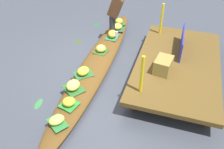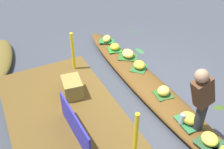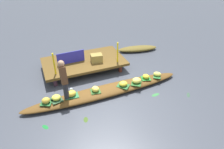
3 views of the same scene
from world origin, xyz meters
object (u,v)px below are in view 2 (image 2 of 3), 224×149
object	(u,v)px
moored_boat	(1,58)
banana_bunch_0	(107,39)
vendor_boat	(150,88)
banana_bunch_4	(164,91)
banana_bunch_5	(210,139)
market_banner	(75,125)
banana_bunch_1	(128,54)
vendor_person	(202,97)
water_bottle	(182,119)
banana_bunch_7	(115,47)
banana_bunch_3	(189,118)
produce_crate	(72,87)
banana_bunch_2	(139,65)

from	to	relation	value
moored_boat	banana_bunch_0	bearing A→B (deg)	-92.26
vendor_boat	banana_bunch_4	xyz separation A→B (m)	(-0.38, -0.02, 0.20)
banana_bunch_5	market_banner	distance (m)	2.08
banana_bunch_0	banana_bunch_1	size ratio (longest dim) A/B	0.89
vendor_boat	vendor_person	world-z (taller)	vendor_person
banana_bunch_4	water_bottle	bearing A→B (deg)	166.85
banana_bunch_5	banana_bunch_7	size ratio (longest dim) A/B	1.13
banana_bunch_7	vendor_boat	bearing A→B (deg)	-179.16
water_bottle	banana_bunch_5	bearing A→B (deg)	-166.20
banana_bunch_3	moored_boat	bearing A→B (deg)	34.12
banana_bunch_0	market_banner	size ratio (longest dim) A/B	0.26
moored_boat	produce_crate	world-z (taller)	produce_crate
banana_bunch_3	water_bottle	bearing A→B (deg)	73.75
vendor_boat	banana_bunch_2	bearing A→B (deg)	-9.66
vendor_boat	market_banner	world-z (taller)	market_banner
banana_bunch_7	banana_bunch_3	bearing A→B (deg)	179.92
banana_bunch_2	produce_crate	size ratio (longest dim) A/B	0.64
banana_bunch_1	produce_crate	world-z (taller)	produce_crate
market_banner	banana_bunch_3	bearing A→B (deg)	-105.34
banana_bunch_0	produce_crate	world-z (taller)	produce_crate
banana_bunch_3	produce_crate	xyz separation A→B (m)	(1.37, 1.55, 0.24)
market_banner	vendor_boat	bearing A→B (deg)	-70.62
banana_bunch_1	produce_crate	size ratio (longest dim) A/B	0.71
banana_bunch_5	market_banner	world-z (taller)	market_banner
banana_bunch_3	banana_bunch_4	distance (m)	0.78
banana_bunch_1	banana_bunch_7	world-z (taller)	banana_bunch_1
vendor_boat	banana_bunch_5	xyz separation A→B (m)	(-1.64, 0.02, 0.19)
banana_bunch_5	banana_bunch_2	bearing A→B (deg)	-2.91
banana_bunch_1	banana_bunch_5	distance (m)	2.74
banana_bunch_1	banana_bunch_3	distance (m)	2.27
banana_bunch_7	market_banner	xyz separation A→B (m)	(-2.28, 1.84, 0.33)
banana_bunch_2	vendor_person	bearing A→B (deg)	175.67
banana_bunch_2	vendor_person	world-z (taller)	vendor_person
moored_boat	vendor_person	distance (m)	4.74
banana_bunch_7	water_bottle	xyz separation A→B (m)	(-2.67, 0.13, 0.02)
moored_boat	banana_bunch_5	xyz separation A→B (m)	(-4.24, -2.55, 0.19)
vendor_boat	banana_bunch_1	world-z (taller)	banana_bunch_1
moored_boat	banana_bunch_1	bearing A→B (deg)	-108.67
banana_bunch_5	market_banner	xyz separation A→B (m)	(0.91, 1.84, 0.33)
banana_bunch_0	banana_bunch_7	world-z (taller)	banana_bunch_7
banana_bunch_7	water_bottle	bearing A→B (deg)	177.27
banana_bunch_5	water_bottle	xyz separation A→B (m)	(0.51, 0.13, 0.02)
banana_bunch_1	market_banner	bearing A→B (deg)	133.18
banana_bunch_2	banana_bunch_1	bearing A→B (deg)	-0.58
banana_bunch_2	banana_bunch_4	size ratio (longest dim) A/B	1.16
banana_bunch_1	banana_bunch_2	world-z (taller)	banana_bunch_1
water_bottle	produce_crate	distance (m)	1.97
banana_bunch_7	produce_crate	world-z (taller)	produce_crate
banana_bunch_0	banana_bunch_7	size ratio (longest dim) A/B	1.13
water_bottle	produce_crate	bearing A→B (deg)	46.81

